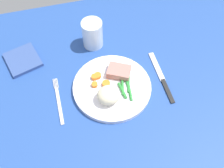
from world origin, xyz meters
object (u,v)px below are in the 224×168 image
at_px(dinner_plate, 112,87).
at_px(water_glass, 93,35).
at_px(fork, 59,101).
at_px(knife, 162,78).
at_px(napkin, 23,60).
at_px(meat_portion, 119,72).

xyz_separation_m(dinner_plate, water_glass, (-0.02, 0.20, 0.04)).
bearing_deg(water_glass, fork, -127.19).
relative_size(fork, knife, 0.81).
distance_m(dinner_plate, napkin, 0.32).
bearing_deg(napkin, dinner_plate, -34.91).
bearing_deg(knife, meat_portion, 165.36).
relative_size(fork, water_glass, 1.67).
distance_m(meat_portion, napkin, 0.33).
xyz_separation_m(water_glass, napkin, (-0.25, -0.02, -0.04)).
relative_size(dinner_plate, meat_portion, 3.44).
relative_size(meat_portion, fork, 0.43).
xyz_separation_m(dinner_plate, knife, (0.17, -0.00, -0.01)).
relative_size(meat_portion, knife, 0.35).
xyz_separation_m(meat_portion, knife, (0.13, -0.04, -0.03)).
distance_m(meat_portion, water_glass, 0.17).
bearing_deg(dinner_plate, water_glass, 94.77).
bearing_deg(fork, dinner_plate, -1.82).
height_order(fork, napkin, napkin).
xyz_separation_m(fork, water_glass, (0.15, 0.20, 0.04)).
bearing_deg(fork, meat_portion, 8.79).
distance_m(knife, water_glass, 0.28).
bearing_deg(dinner_plate, napkin, 145.09).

